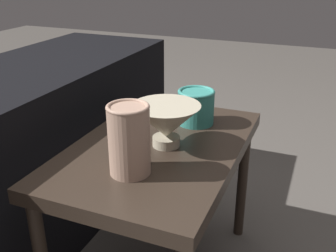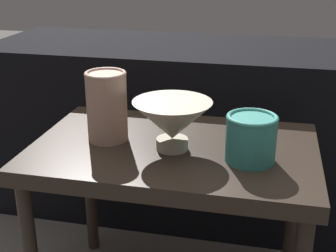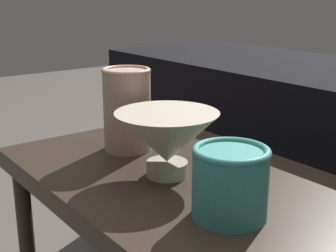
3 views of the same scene
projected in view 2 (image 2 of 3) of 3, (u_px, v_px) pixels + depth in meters
table at (174, 166)px, 1.19m from camera, size 0.70×0.46×0.49m
couch_backdrop at (205, 130)px, 1.74m from camera, size 1.55×0.50×0.63m
bowl at (174, 122)px, 1.12m from camera, size 0.19×0.19×0.12m
vase_textured_left at (107, 105)px, 1.17m from camera, size 0.10×0.10×0.18m
vase_colorful_right at (251, 137)px, 1.06m from camera, size 0.12×0.12×0.11m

